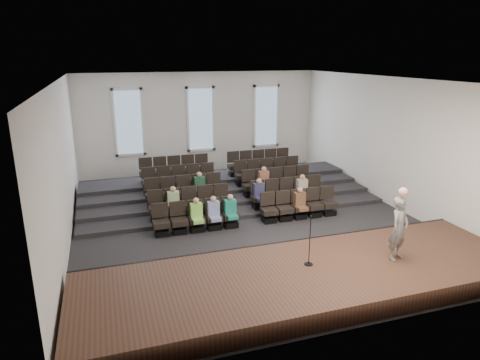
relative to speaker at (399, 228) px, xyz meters
name	(u,v)px	position (x,y,z in m)	size (l,w,h in m)	color
ground	(245,218)	(-2.57, 5.24, -1.37)	(14.00, 14.00, 0.00)	black
ceiling	(245,79)	(-2.57, 5.24, 3.64)	(12.00, 14.00, 0.02)	white
wall_back	(200,123)	(-2.57, 12.26, 1.13)	(12.00, 0.04, 5.00)	silver
wall_front	(355,225)	(-2.57, -1.78, 1.13)	(12.00, 0.04, 5.00)	silver
wall_left	(62,165)	(-8.59, 5.24, 1.13)	(0.04, 14.00, 5.00)	silver
wall_right	(390,142)	(3.45, 5.24, 1.13)	(0.04, 14.00, 5.00)	silver
stage	(307,279)	(-2.57, 0.14, -1.12)	(11.80, 3.60, 0.50)	#432C1C
stage_lip	(280,250)	(-2.57, 1.91, -1.12)	(11.80, 0.06, 0.52)	black
risers	(222,189)	(-2.57, 8.41, -1.17)	(11.80, 4.80, 0.60)	black
seating_rows	(232,189)	(-2.57, 6.78, -0.69)	(6.80, 4.70, 1.67)	black
windows	(201,119)	(-2.57, 12.19, 1.33)	(8.44, 0.10, 3.24)	white
audience	(239,196)	(-2.71, 5.46, -0.57)	(5.45, 2.64, 1.10)	#8DDB57
speaker	(399,228)	(0.00, 0.00, 0.00)	(0.63, 0.42, 1.74)	slate
mic_stand	(309,250)	(-2.42, 0.40, -0.46)	(0.23, 0.23, 1.38)	black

